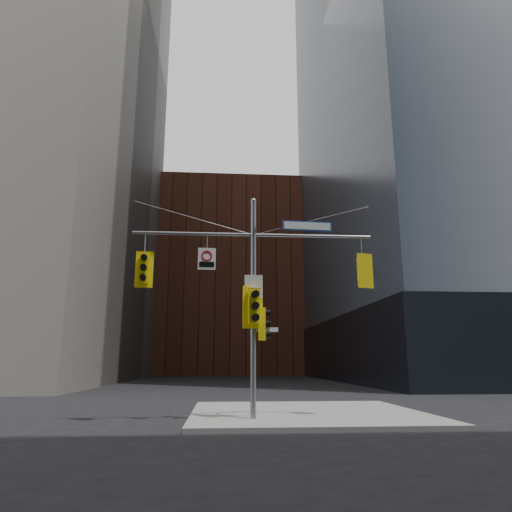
{
  "coord_description": "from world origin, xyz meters",
  "views": [
    {
      "loc": [
        -0.98,
        -12.71,
        1.86
      ],
      "look_at": [
        0.09,
        2.0,
        5.27
      ],
      "focal_mm": 32.0,
      "sensor_mm": 36.0,
      "label": 1
    }
  ],
  "objects": [
    {
      "name": "traffic_light_pole_side",
      "position": [
        0.32,
        2.0,
        3.03
      ],
      "size": [
        0.41,
        0.35,
        1.03
      ],
      "rotation": [
        0.0,
        0.0,
        1.49
      ],
      "color": "yellow",
      "rests_on": "ground"
    },
    {
      "name": "signal_assembly",
      "position": [
        0.0,
        1.99,
        4.42
      ],
      "size": [
        8.0,
        0.8,
        7.3
      ],
      "color": "gray",
      "rests_on": "ground"
    },
    {
      "name": "ground",
      "position": [
        0.0,
        0.0,
        0.0
      ],
      "size": [
        160.0,
        160.0,
        0.0
      ],
      "primitive_type": "plane",
      "color": "black",
      "rests_on": "ground"
    },
    {
      "name": "street_blade_ns",
      "position": [
        0.0,
        2.45,
        2.77
      ],
      "size": [
        0.09,
        0.8,
        0.16
      ],
      "rotation": [
        0.0,
        0.0,
        0.08
      ],
      "color": "#145926",
      "rests_on": "ground"
    },
    {
      "name": "podium_ne",
      "position": [
        28.0,
        32.0,
        3.0
      ],
      "size": [
        36.4,
        36.4,
        6.0
      ],
      "primitive_type": "cube",
      "color": "black",
      "rests_on": "ground"
    },
    {
      "name": "traffic_light_east_arm",
      "position": [
        3.68,
        1.99,
        4.8
      ],
      "size": [
        0.55,
        0.5,
        1.17
      ],
      "rotation": [
        0.0,
        0.0,
        3.37
      ],
      "color": "yellow",
      "rests_on": "ground"
    },
    {
      "name": "street_blade_ew",
      "position": [
        0.45,
        2.0,
        2.86
      ],
      "size": [
        0.72,
        0.13,
        0.14
      ],
      "rotation": [
        0.0,
        0.0,
        0.14
      ],
      "color": "silver",
      "rests_on": "ground"
    },
    {
      "name": "street_sign_blade",
      "position": [
        1.84,
        2.0,
        6.35
      ],
      "size": [
        1.71,
        0.15,
        0.33
      ],
      "rotation": [
        0.0,
        0.0,
        0.06
      ],
      "color": "#10479A",
      "rests_on": "ground"
    },
    {
      "name": "brick_midrise",
      "position": [
        0.0,
        58.0,
        14.0
      ],
      "size": [
        26.0,
        20.0,
        28.0
      ],
      "primitive_type": "cube",
      "color": "brown",
      "rests_on": "ground"
    },
    {
      "name": "traffic_light_west_arm",
      "position": [
        -3.56,
        2.01,
        4.8
      ],
      "size": [
        0.58,
        0.48,
        1.21
      ],
      "rotation": [
        0.0,
        0.0,
        0.08
      ],
      "color": "yellow",
      "rests_on": "ground"
    },
    {
      "name": "regulatory_sign_pole",
      "position": [
        0.0,
        1.88,
        4.2
      ],
      "size": [
        0.59,
        0.07,
        0.77
      ],
      "rotation": [
        0.0,
        0.0,
        -0.05
      ],
      "color": "silver",
      "rests_on": "ground"
    },
    {
      "name": "sidewalk_corner",
      "position": [
        2.0,
        4.0,
        0.07
      ],
      "size": [
        8.0,
        8.0,
        0.15
      ],
      "primitive_type": "cube",
      "color": "gray",
      "rests_on": "ground"
    },
    {
      "name": "regulatory_sign_arm",
      "position": [
        -1.54,
        1.97,
        5.17
      ],
      "size": [
        0.58,
        0.09,
        0.73
      ],
      "rotation": [
        0.0,
        0.0,
        0.07
      ],
      "color": "silver",
      "rests_on": "ground"
    },
    {
      "name": "traffic_light_pole_front",
      "position": [
        -0.0,
        1.73,
        3.56
      ],
      "size": [
        0.65,
        0.57,
        1.37
      ],
      "rotation": [
        0.0,
        0.0,
        0.15
      ],
      "color": "yellow",
      "rests_on": "ground"
    }
  ]
}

